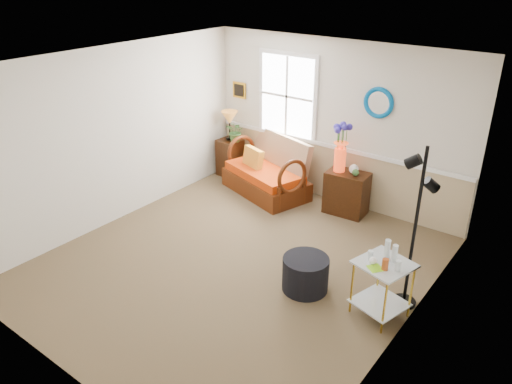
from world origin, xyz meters
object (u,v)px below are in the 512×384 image
Objects in this scene: lamp_stand at (230,157)px; ottoman at (305,274)px; cabinet at (346,193)px; side_table at (381,289)px; floor_lamp at (415,230)px; loveseat at (266,167)px.

lamp_stand reaches higher than ottoman.
side_table reaches higher than cabinet.
cabinet reaches higher than lamp_stand.
floor_lamp is 3.48× the size of ottoman.
lamp_stand is at bearing 152.09° from side_table.
floor_lamp is at bearing -22.79° from lamp_stand.
lamp_stand is 4.46m from floor_lamp.
loveseat reaches higher than cabinet.
loveseat is 2.17× the size of cabinet.
ottoman is (3.00, -2.18, -0.12)m from lamp_stand.
side_table reaches higher than lamp_stand.
ottoman is at bearing -27.11° from loveseat.
floor_lamp reaches higher than cabinet.
loveseat is 3.45m from floor_lamp.
floor_lamp is (1.64, -1.63, 0.63)m from cabinet.
lamp_stand is 2.43m from cabinet.
floor_lamp is at bearing 23.49° from ottoman.
side_table is 0.94m from ottoman.
lamp_stand is (-0.99, 0.24, -0.14)m from loveseat.
loveseat is 1.46m from cabinet.
side_table is at bearing -122.58° from floor_lamp.
lamp_stand is 0.99× the size of cabinet.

